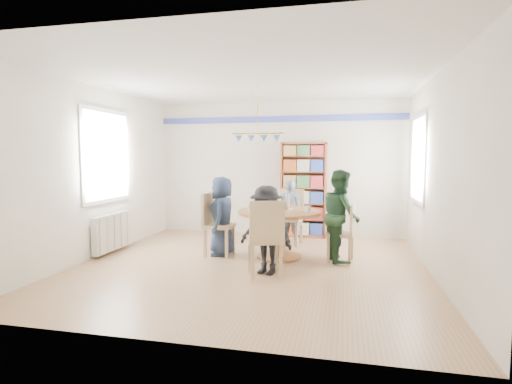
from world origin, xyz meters
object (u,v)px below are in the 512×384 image
(chair_far, at_px, (291,214))
(person_near, at_px, (266,230))
(person_left, at_px, (222,216))
(bookshelf, at_px, (304,191))
(person_right, at_px, (341,215))
(person_far, at_px, (290,212))
(chair_near, at_px, (266,235))
(radiator, at_px, (112,232))
(chair_right, at_px, (346,230))
(dining_table, at_px, (279,223))
(chair_left, at_px, (214,221))

(chair_far, bearing_deg, person_near, -91.96)
(person_left, xyz_separation_m, bookshelf, (1.13, 1.78, 0.28))
(person_right, bearing_deg, person_far, 28.49)
(chair_near, bearing_deg, person_near, 98.56)
(radiator, relative_size, chair_near, 0.97)
(person_left, height_order, person_near, person_left)
(chair_near, bearing_deg, radiator, 163.66)
(chair_far, bearing_deg, person_right, -48.84)
(chair_far, distance_m, person_near, 1.96)
(chair_far, xyz_separation_m, person_near, (-0.07, -1.96, 0.05))
(radiator, distance_m, chair_right, 3.78)
(dining_table, height_order, person_right, person_right)
(dining_table, xyz_separation_m, chair_far, (0.03, 1.07, -0.01))
(chair_far, bearing_deg, chair_left, -134.82)
(chair_near, distance_m, person_far, 2.01)
(chair_far, height_order, person_left, person_left)
(chair_near, height_order, person_right, person_right)
(chair_right, height_order, person_right, person_right)
(chair_far, bearing_deg, radiator, -154.55)
(dining_table, distance_m, chair_left, 1.06)
(radiator, distance_m, chair_near, 2.87)
(chair_far, height_order, person_right, person_right)
(chair_right, distance_m, bookshelf, 2.00)
(radiator, distance_m, person_far, 3.06)
(bookshelf, bearing_deg, chair_right, -65.27)
(chair_near, bearing_deg, chair_far, 88.90)
(person_left, bearing_deg, radiator, -89.24)
(chair_left, relative_size, person_right, 0.72)
(chair_near, relative_size, person_near, 0.86)
(chair_left, height_order, person_left, person_left)
(chair_left, distance_m, chair_near, 1.48)
(chair_near, height_order, person_left, person_left)
(dining_table, bearing_deg, person_right, 2.16)
(person_near, height_order, bookshelf, bookshelf)
(bookshelf, bearing_deg, person_left, -122.46)
(dining_table, xyz_separation_m, chair_near, (-0.01, -1.06, 0.01))
(person_left, bearing_deg, bookshelf, 140.22)
(dining_table, height_order, person_far, person_far)
(chair_near, relative_size, person_right, 0.73)
(person_far, bearing_deg, radiator, 29.94)
(person_near, bearing_deg, bookshelf, 104.68)
(radiator, bearing_deg, person_far, 23.23)
(dining_table, distance_m, person_left, 0.94)
(chair_right, relative_size, bookshelf, 0.47)
(chair_right, bearing_deg, bookshelf, 114.73)
(chair_far, xyz_separation_m, person_left, (-0.97, -1.07, 0.09))
(person_right, height_order, person_near, person_right)
(person_right, bearing_deg, chair_right, -127.57)
(radiator, bearing_deg, dining_table, 5.34)
(chair_far, bearing_deg, person_left, -132.23)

